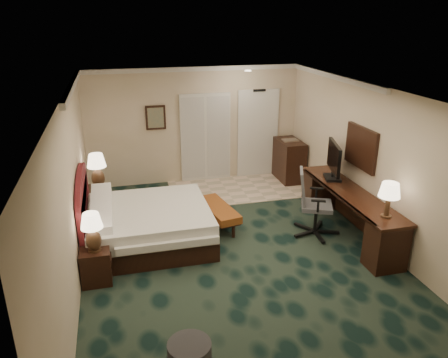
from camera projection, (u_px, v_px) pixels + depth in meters
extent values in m
cube|color=black|center=(238.00, 257.00, 7.30)|extent=(5.00, 7.50, 0.00)
cube|color=silver|center=(240.00, 95.00, 6.34)|extent=(5.00, 7.50, 0.00)
cube|color=tan|center=(195.00, 126.00, 10.21)|extent=(5.00, 0.00, 2.70)
cube|color=tan|center=(371.00, 349.00, 3.42)|extent=(5.00, 0.00, 2.70)
cube|color=tan|center=(71.00, 197.00, 6.24)|extent=(0.00, 7.50, 2.70)
cube|color=tan|center=(381.00, 169.00, 7.39)|extent=(0.00, 7.50, 2.70)
cube|color=tan|center=(241.00, 188.00, 10.13)|extent=(3.20, 1.70, 0.01)
cube|color=silver|center=(258.00, 134.00, 10.65)|extent=(1.02, 0.06, 2.18)
cube|color=#B6B6B6|center=(206.00, 138.00, 10.34)|extent=(1.20, 0.06, 2.10)
cube|color=#576A5E|center=(156.00, 118.00, 9.88)|extent=(0.45, 0.06, 0.55)
cube|color=white|center=(361.00, 148.00, 7.86)|extent=(0.05, 0.95, 0.75)
cube|color=silver|center=(150.00, 225.00, 7.66)|extent=(2.07, 1.92, 0.66)
cube|color=black|center=(96.00, 264.00, 6.57)|extent=(0.44, 0.50, 0.54)
cube|color=black|center=(99.00, 201.00, 8.80)|extent=(0.44, 0.51, 0.55)
cube|color=brown|center=(218.00, 216.00, 8.29)|extent=(0.64, 1.28, 0.41)
cylinder|color=#323234|center=(190.00, 357.00, 4.94)|extent=(0.66, 0.66, 0.36)
cube|color=black|center=(348.00, 213.00, 7.93)|extent=(0.62, 2.88, 0.83)
cube|color=black|center=(334.00, 161.00, 8.27)|extent=(0.33, 0.90, 0.71)
cube|color=black|center=(289.00, 160.00, 10.53)|extent=(0.52, 0.93, 0.98)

